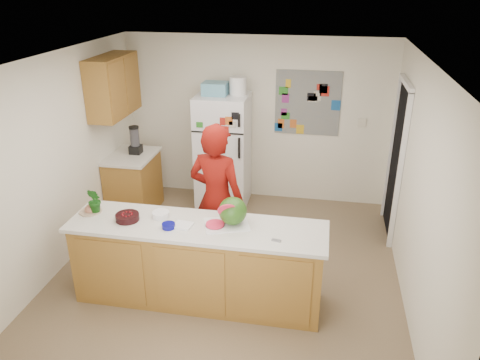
% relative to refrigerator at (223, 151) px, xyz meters
% --- Properties ---
extents(floor, '(4.00, 4.50, 0.02)m').
position_rel_refrigerator_xyz_m(floor, '(0.45, -1.88, -0.86)').
color(floor, brown).
rests_on(floor, ground).
extents(wall_back, '(4.00, 0.02, 2.50)m').
position_rel_refrigerator_xyz_m(wall_back, '(0.45, 0.38, 0.40)').
color(wall_back, beige).
rests_on(wall_back, ground).
extents(wall_left, '(0.02, 4.50, 2.50)m').
position_rel_refrigerator_xyz_m(wall_left, '(-1.56, -1.88, 0.40)').
color(wall_left, beige).
rests_on(wall_left, ground).
extents(wall_right, '(0.02, 4.50, 2.50)m').
position_rel_refrigerator_xyz_m(wall_right, '(2.46, -1.88, 0.40)').
color(wall_right, beige).
rests_on(wall_right, ground).
extents(ceiling, '(4.00, 4.50, 0.02)m').
position_rel_refrigerator_xyz_m(ceiling, '(0.45, -1.88, 1.66)').
color(ceiling, white).
rests_on(ceiling, wall_back).
extents(doorway, '(0.03, 0.85, 2.04)m').
position_rel_refrigerator_xyz_m(doorway, '(2.44, -0.43, 0.17)').
color(doorway, black).
rests_on(doorway, ground).
extents(peninsula_base, '(2.60, 0.62, 0.88)m').
position_rel_refrigerator_xyz_m(peninsula_base, '(0.25, -2.38, -0.41)').
color(peninsula_base, brown).
rests_on(peninsula_base, floor).
extents(peninsula_top, '(2.68, 0.70, 0.04)m').
position_rel_refrigerator_xyz_m(peninsula_top, '(0.25, -2.38, 0.05)').
color(peninsula_top, silver).
rests_on(peninsula_top, peninsula_base).
extents(side_counter_base, '(0.60, 0.80, 0.86)m').
position_rel_refrigerator_xyz_m(side_counter_base, '(-1.24, -0.53, -0.42)').
color(side_counter_base, brown).
rests_on(side_counter_base, floor).
extents(side_counter_top, '(0.64, 0.84, 0.04)m').
position_rel_refrigerator_xyz_m(side_counter_top, '(-1.24, -0.53, 0.03)').
color(side_counter_top, silver).
rests_on(side_counter_top, side_counter_base).
extents(upper_cabinets, '(0.35, 1.00, 0.80)m').
position_rel_refrigerator_xyz_m(upper_cabinets, '(-1.37, -0.58, 1.05)').
color(upper_cabinets, brown).
rests_on(upper_cabinets, wall_left).
extents(refrigerator, '(0.75, 0.70, 1.70)m').
position_rel_refrigerator_xyz_m(refrigerator, '(0.00, 0.00, 0.00)').
color(refrigerator, silver).
rests_on(refrigerator, floor).
extents(fridge_top_bin, '(0.35, 0.28, 0.18)m').
position_rel_refrigerator_xyz_m(fridge_top_bin, '(-0.10, 0.00, 0.94)').
color(fridge_top_bin, '#5999B2').
rests_on(fridge_top_bin, refrigerator).
extents(photo_collage, '(0.95, 0.01, 0.95)m').
position_rel_refrigerator_xyz_m(photo_collage, '(1.20, 0.36, 0.70)').
color(photo_collage, slate).
rests_on(photo_collage, wall_back).
extents(person, '(0.75, 0.58, 1.83)m').
position_rel_refrigerator_xyz_m(person, '(0.32, -1.77, 0.06)').
color(person, '#620B06').
rests_on(person, floor).
extents(blender_appliance, '(0.13, 0.13, 0.38)m').
position_rel_refrigerator_xyz_m(blender_appliance, '(-1.19, -0.45, 0.24)').
color(blender_appliance, black).
rests_on(blender_appliance, side_counter_top).
extents(cutting_board, '(0.53, 0.46, 0.01)m').
position_rel_refrigerator_xyz_m(cutting_board, '(0.55, -2.32, 0.08)').
color(cutting_board, silver).
rests_on(cutting_board, peninsula_top).
extents(watermelon, '(0.29, 0.29, 0.29)m').
position_rel_refrigerator_xyz_m(watermelon, '(0.61, -2.30, 0.23)').
color(watermelon, '#285812').
rests_on(watermelon, cutting_board).
extents(watermelon_slice, '(0.19, 0.19, 0.02)m').
position_rel_refrigerator_xyz_m(watermelon_slice, '(0.44, -2.37, 0.09)').
color(watermelon_slice, red).
rests_on(watermelon_slice, cutting_board).
extents(cherry_bowl, '(0.28, 0.28, 0.07)m').
position_rel_refrigerator_xyz_m(cherry_bowl, '(-0.48, -2.41, 0.11)').
color(cherry_bowl, black).
rests_on(cherry_bowl, peninsula_top).
extents(white_bowl, '(0.20, 0.20, 0.06)m').
position_rel_refrigerator_xyz_m(white_bowl, '(-0.17, -2.28, 0.10)').
color(white_bowl, silver).
rests_on(white_bowl, peninsula_top).
extents(cobalt_bowl, '(0.17, 0.17, 0.05)m').
position_rel_refrigerator_xyz_m(cobalt_bowl, '(-0.01, -2.49, 0.10)').
color(cobalt_bowl, '#09096C').
rests_on(cobalt_bowl, peninsula_top).
extents(plate, '(0.28, 0.28, 0.02)m').
position_rel_refrigerator_xyz_m(plate, '(-0.95, -2.32, 0.08)').
color(plate, tan).
rests_on(plate, peninsula_top).
extents(paper_towel, '(0.21, 0.19, 0.02)m').
position_rel_refrigerator_xyz_m(paper_towel, '(0.12, -2.43, 0.08)').
color(paper_towel, silver).
rests_on(paper_towel, peninsula_top).
extents(keys, '(0.10, 0.06, 0.01)m').
position_rel_refrigerator_xyz_m(keys, '(1.09, -2.54, 0.08)').
color(keys, gray).
rests_on(keys, peninsula_top).
extents(potted_plant, '(0.21, 0.21, 0.30)m').
position_rel_refrigerator_xyz_m(potted_plant, '(-0.88, -2.33, 0.22)').
color(potted_plant, '#0C3C0B').
rests_on(potted_plant, peninsula_top).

